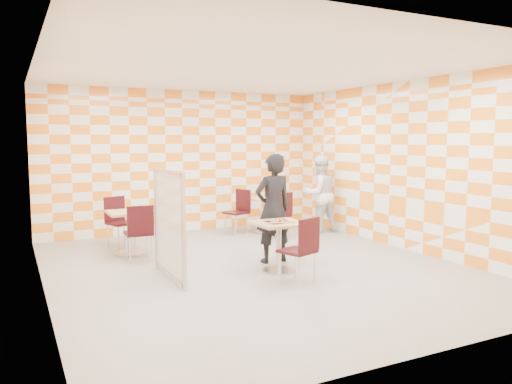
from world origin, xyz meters
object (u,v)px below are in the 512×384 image
at_px(chair_main_front, 303,245).
at_px(man_dark, 273,208).
at_px(chair_second_side, 239,208).
at_px(main_table, 279,238).
at_px(second_table, 265,209).
at_px(chair_empty_near, 139,228).
at_px(partition, 169,224).
at_px(chair_second_front, 281,211).
at_px(man_white, 319,194).
at_px(empty_table, 129,225).
at_px(chair_empty_far, 118,218).
at_px(sport_bottle, 258,193).
at_px(soda_bottle, 266,192).

xyz_separation_m(chair_main_front, man_dark, (0.25, 1.30, 0.33)).
distance_m(chair_second_side, man_dark, 2.55).
bearing_deg(man_dark, main_table, 67.88).
distance_m(second_table, chair_empty_near, 3.29).
bearing_deg(partition, second_table, 41.81).
height_order(chair_second_front, man_white, man_white).
relative_size(second_table, chair_second_front, 0.81).
height_order(second_table, chair_second_front, chair_second_front).
bearing_deg(chair_second_front, man_dark, -123.22).
relative_size(chair_main_front, man_dark, 0.53).
height_order(empty_table, chair_second_front, chair_second_front).
relative_size(chair_second_front, man_white, 0.57).
relative_size(man_dark, man_white, 1.06).
height_order(partition, man_dark, man_dark).
xyz_separation_m(chair_empty_near, chair_empty_far, (-0.08, 1.30, 0.00)).
bearing_deg(sport_bottle, chair_empty_near, -152.89).
bearing_deg(chair_second_front, chair_main_front, -114.14).
xyz_separation_m(second_table, soda_bottle, (0.06, 0.07, 0.34)).
xyz_separation_m(chair_second_front, chair_empty_far, (-3.06, 0.64, 0.00)).
relative_size(main_table, partition, 0.48).
relative_size(second_table, man_dark, 0.43).
xyz_separation_m(chair_empty_near, soda_bottle, (3.05, 1.44, 0.31)).
bearing_deg(man_white, man_dark, 40.47).
distance_m(chair_empty_far, man_white, 4.17).
height_order(chair_empty_far, man_dark, man_dark).
bearing_deg(man_dark, chair_empty_far, -50.34).
distance_m(chair_second_front, man_white, 1.14).
bearing_deg(chair_empty_near, soda_bottle, 25.26).
bearing_deg(empty_table, chair_main_front, -59.17).
bearing_deg(chair_empty_far, empty_table, -85.77).
distance_m(chair_second_front, man_dark, 1.96).
height_order(main_table, sport_bottle, sport_bottle).
bearing_deg(man_white, chair_empty_near, 11.90).
relative_size(chair_empty_near, man_white, 0.57).
relative_size(chair_empty_near, soda_bottle, 4.02).
bearing_deg(man_dark, man_white, -140.47).
bearing_deg(main_table, soda_bottle, 65.61).
xyz_separation_m(partition, soda_bottle, (2.91, 2.61, 0.06)).
bearing_deg(sport_bottle, chair_second_front, -83.05).
distance_m(empty_table, chair_second_side, 2.65).
height_order(chair_second_front, chair_empty_far, same).
distance_m(chair_second_front, soda_bottle, 0.85).
bearing_deg(partition, chair_empty_near, 96.93).
height_order(empty_table, sport_bottle, sport_bottle).
bearing_deg(chair_main_front, chair_empty_near, 126.54).
relative_size(second_table, soda_bottle, 3.26).
relative_size(chair_main_front, chair_empty_far, 1.00).
bearing_deg(partition, soda_bottle, 41.91).
height_order(second_table, partition, partition).
height_order(main_table, soda_bottle, soda_bottle).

